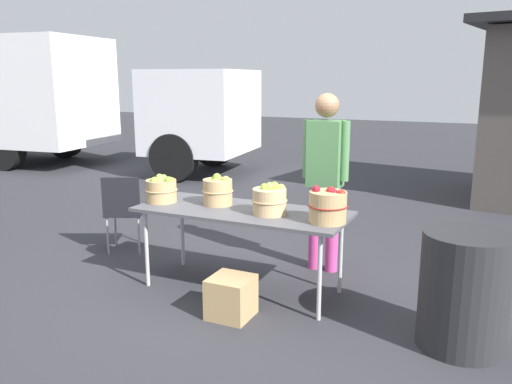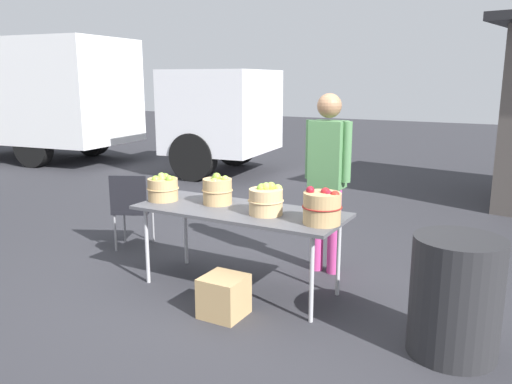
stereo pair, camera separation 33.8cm
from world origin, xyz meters
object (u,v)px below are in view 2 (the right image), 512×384
Objects in this scene: market_table at (240,214)px; apple_basket_red_0 at (322,207)px; trash_barrel at (455,297)px; produce_crate at (224,296)px; apple_basket_green_1 at (217,190)px; box_truck at (78,97)px; vendor_adult at (327,169)px; apple_basket_green_2 at (266,200)px; folding_chair at (132,205)px; apple_basket_green_0 at (163,188)px.

market_table is 0.84m from apple_basket_red_0.
produce_crate is at bearing -170.74° from trash_barrel.
produce_crate is (0.45, -0.61, -0.71)m from apple_basket_green_1.
apple_basket_red_0 is 1.07m from produce_crate.
box_truck is (-7.74, 4.62, 0.60)m from apple_basket_red_0.
apple_basket_red_0 is at bearing 110.39° from vendor_adult.
apple_basket_red_0 is at bearing 170.29° from trash_barrel.
apple_basket_green_2 is at bearing 171.98° from trash_barrel.
box_truck reaches higher than produce_crate.
vendor_adult is 2.04× the size of folding_chair.
apple_basket_green_1 is 0.17× the size of vendor_adult.
apple_basket_green_2 reaches higher than folding_chair.
market_table is at bearing 58.27° from vendor_adult.
apple_basket_red_0 is at bearing -0.92° from apple_basket_green_0.
box_truck reaches higher than apple_basket_green_2.
apple_basket_red_0 reaches higher than apple_basket_green_1.
folding_chair is at bearing -44.64° from box_truck.
trash_barrel is (3.52, -0.66, -0.09)m from folding_chair.
apple_basket_green_0 is 0.95× the size of apple_basket_red_0.
apple_basket_green_0 is 7.67m from box_truck.
apple_basket_green_2 reaches higher than market_table.
folding_chair is (5.28, -4.15, -0.98)m from box_truck.
market_table is at bearing 172.13° from trash_barrel.
apple_basket_green_0 reaches higher than produce_crate.
apple_basket_green_0 reaches higher than folding_chair.
box_truck is 23.73× the size of produce_crate.
apple_basket_green_2 is 0.37× the size of trash_barrel.
apple_basket_green_2 is at bearing 77.12° from produce_crate.
box_truck reaches higher than folding_chair.
folding_chair is at bearing 167.41° from apple_basket_green_2.
apple_basket_green_1 is 0.95× the size of apple_basket_green_2.
vendor_adult is (0.23, 0.83, 0.16)m from apple_basket_green_2.
apple_basket_green_2 is 0.18× the size of vendor_adult.
trash_barrel is 1.75m from produce_crate.
apple_basket_red_0 is 0.04× the size of box_truck.
apple_basket_green_1 is 0.04× the size of box_truck.
apple_basket_green_0 is at bearing 125.79° from folding_chair.
trash_barrel is at bearing -8.81° from apple_basket_green_1.
apple_basket_green_2 is 0.93× the size of produce_crate.
box_truck is at bearing 146.09° from apple_basket_green_1.
apple_basket_red_0 is at bearing 143.25° from folding_chair.
vendor_adult is at bearing 32.33° from apple_basket_green_0.
apple_basket_green_2 is 0.36× the size of folding_chair.
apple_basket_red_0 is (0.53, -0.04, 0.01)m from apple_basket_green_2.
apple_basket_green_0 is 0.04× the size of box_truck.
vendor_adult is at bearing 142.43° from trash_barrel.
apple_basket_green_2 reaches higher than produce_crate.
apple_basket_red_0 is at bearing -4.58° from apple_basket_green_2.
apple_basket_green_0 is at bearing -179.15° from apple_basket_green_2.
apple_basket_red_0 is (0.81, -0.08, 0.18)m from market_table.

